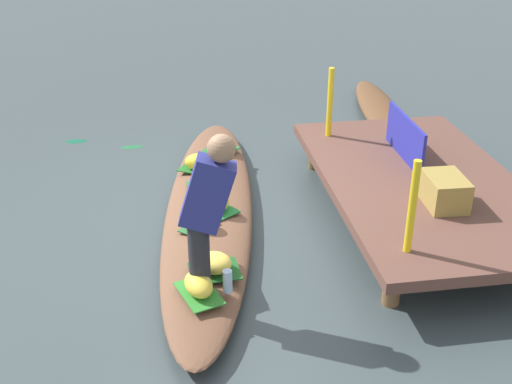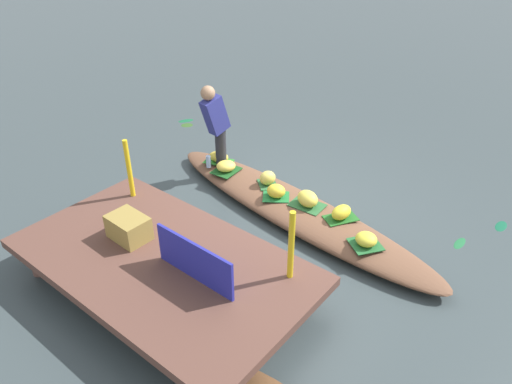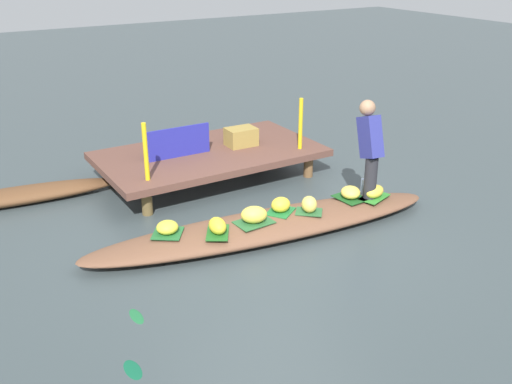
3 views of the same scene
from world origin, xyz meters
name	(u,v)px [view 2 (image 2 of 3)]	position (x,y,z in m)	size (l,w,h in m)	color
canal_water	(292,215)	(0.00, 0.00, 0.00)	(40.00, 40.00, 0.00)	#3A4548
dock_platform	(162,262)	(0.27, 2.00, 0.36)	(3.20, 1.80, 0.42)	brown
vendor_boat	(293,208)	(0.00, 0.00, 0.11)	(4.47, 0.82, 0.22)	brown
leaf_mat_0	(307,205)	(-0.20, -0.03, 0.23)	(0.43, 0.31, 0.01)	#2B6333
banana_bunch_0	(308,199)	(-0.20, -0.03, 0.33)	(0.31, 0.24, 0.20)	#EFD54B
leaf_mat_1	(226,171)	(1.23, -0.06, 0.23)	(0.39, 0.32, 0.01)	#1A501F
banana_bunch_1	(226,166)	(1.23, -0.06, 0.30)	(0.28, 0.25, 0.15)	#F9D851
leaf_mat_2	(341,218)	(-0.69, -0.05, 0.23)	(0.40, 0.24, 0.01)	#226322
banana_bunch_2	(341,212)	(-0.69, -0.05, 0.31)	(0.29, 0.19, 0.18)	yellow
leaf_mat_3	(365,244)	(-1.18, 0.24, 0.23)	(0.34, 0.32, 0.01)	#23632F
banana_bunch_3	(366,239)	(-1.18, 0.24, 0.30)	(0.24, 0.25, 0.15)	yellow
leaf_mat_4	(276,197)	(0.23, 0.06, 0.23)	(0.35, 0.28, 0.01)	#207133
banana_bunch_4	(276,191)	(0.23, 0.06, 0.32)	(0.25, 0.21, 0.18)	yellow
leaf_mat_5	(267,184)	(0.52, -0.13, 0.23)	(0.32, 0.24, 0.01)	#2D6334
banana_bunch_5	(268,178)	(0.52, -0.13, 0.33)	(0.23, 0.19, 0.20)	#F1D358
leaf_mat_6	(219,161)	(1.50, -0.21, 0.23)	(0.42, 0.25, 0.01)	#30832D
banana_bunch_6	(219,157)	(1.50, -0.21, 0.31)	(0.30, 0.19, 0.16)	yellow
vendor_person	(216,121)	(1.44, -0.12, 0.92)	(0.23, 0.44, 1.24)	#28282D
water_bottle	(209,162)	(1.50, 0.01, 0.31)	(0.07, 0.07, 0.18)	#ADC6EC
market_banner	(194,261)	(-0.23, 2.00, 0.64)	(0.99, 0.03, 0.44)	#26289A
railing_post_west	(291,245)	(-0.93, 1.40, 0.80)	(0.06, 0.06, 0.76)	yellow
railing_post_east	(129,169)	(1.47, 1.40, 0.80)	(0.06, 0.06, 0.76)	yellow
produce_crate	(129,228)	(0.79, 1.98, 0.56)	(0.44, 0.32, 0.27)	olive
drifting_plant_0	(186,121)	(3.40, -1.34, 0.00)	(0.29, 0.14, 0.01)	#186038
drifting_plant_1	(501,226)	(-2.24, -1.48, 0.00)	(0.28, 0.13, 0.01)	#12593A
drifting_plant_2	(460,243)	(-1.95, -0.78, 0.00)	(0.28, 0.11, 0.01)	#1F6637
drifting_plant_3	(187,125)	(3.24, -1.21, 0.00)	(0.22, 0.19, 0.01)	#345A23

